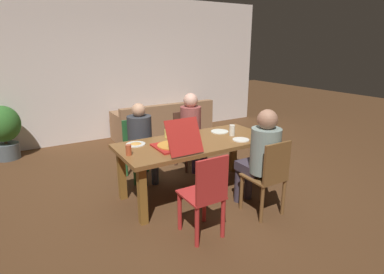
{
  "coord_description": "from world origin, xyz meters",
  "views": [
    {
      "loc": [
        -2.01,
        -3.25,
        1.94
      ],
      "look_at": [
        0.0,
        0.1,
        0.76
      ],
      "focal_mm": 28.89,
      "sensor_mm": 36.0,
      "label": 1
    }
  ],
  "objects_px": {
    "plate_1": "(187,137)",
    "drinking_glass_0": "(167,134)",
    "drinking_glass_1": "(129,150)",
    "person_2": "(192,125)",
    "plate_0": "(220,132)",
    "person_0": "(262,153)",
    "chair_2": "(188,138)",
    "chair_3": "(205,196)",
    "potted_plant": "(3,129)",
    "chair_1": "(138,147)",
    "person_1": "(141,136)",
    "plate_2": "(241,140)",
    "pizza_box_0": "(175,144)",
    "chair_0": "(269,176)",
    "dining_table": "(196,148)",
    "drinking_glass_2": "(232,130)",
    "plate_3": "(136,144)",
    "couch": "(163,124)"
  },
  "relations": [
    {
      "from": "chair_0",
      "to": "chair_2",
      "type": "xyz_separation_m",
      "value": [
        0.0,
        1.83,
        -0.02
      ]
    },
    {
      "from": "person_1",
      "to": "potted_plant",
      "type": "distance_m",
      "value": 2.66
    },
    {
      "from": "chair_0",
      "to": "person_0",
      "type": "bearing_deg",
      "value": 90.0
    },
    {
      "from": "chair_2",
      "to": "pizza_box_0",
      "type": "relative_size",
      "value": 1.5
    },
    {
      "from": "chair_0",
      "to": "dining_table",
      "type": "bearing_deg",
      "value": 114.28
    },
    {
      "from": "chair_0",
      "to": "chair_3",
      "type": "distance_m",
      "value": 0.87
    },
    {
      "from": "chair_2",
      "to": "drinking_glass_1",
      "type": "bearing_deg",
      "value": -144.16
    },
    {
      "from": "chair_0",
      "to": "drinking_glass_2",
      "type": "relative_size",
      "value": 6.14
    },
    {
      "from": "person_0",
      "to": "chair_2",
      "type": "height_order",
      "value": "person_0"
    },
    {
      "from": "chair_2",
      "to": "drinking_glass_2",
      "type": "height_order",
      "value": "chair_2"
    },
    {
      "from": "plate_3",
      "to": "pizza_box_0",
      "type": "bearing_deg",
      "value": -48.22
    },
    {
      "from": "plate_0",
      "to": "drinking_glass_1",
      "type": "bearing_deg",
      "value": -170.18
    },
    {
      "from": "plate_2",
      "to": "chair_1",
      "type": "bearing_deg",
      "value": 129.63
    },
    {
      "from": "drinking_glass_1",
      "to": "person_2",
      "type": "bearing_deg",
      "value": 32.12
    },
    {
      "from": "dining_table",
      "to": "plate_1",
      "type": "xyz_separation_m",
      "value": [
        -0.01,
        0.22,
        0.1
      ]
    },
    {
      "from": "chair_3",
      "to": "potted_plant",
      "type": "height_order",
      "value": "potted_plant"
    },
    {
      "from": "chair_3",
      "to": "potted_plant",
      "type": "xyz_separation_m",
      "value": [
        -1.71,
        3.71,
        0.07
      ]
    },
    {
      "from": "chair_3",
      "to": "drinking_glass_0",
      "type": "bearing_deg",
      "value": 81.02
    },
    {
      "from": "person_0",
      "to": "drinking_glass_2",
      "type": "xyz_separation_m",
      "value": [
        0.14,
        0.74,
        0.07
      ]
    },
    {
      "from": "potted_plant",
      "to": "chair_2",
      "type": "bearing_deg",
      "value": -36.16
    },
    {
      "from": "dining_table",
      "to": "person_1",
      "type": "distance_m",
      "value": 0.89
    },
    {
      "from": "plate_2",
      "to": "plate_1",
      "type": "bearing_deg",
      "value": 137.4
    },
    {
      "from": "person_1",
      "to": "drinking_glass_1",
      "type": "bearing_deg",
      "value": -120.11
    },
    {
      "from": "potted_plant",
      "to": "plate_2",
      "type": "bearing_deg",
      "value": -48.78
    },
    {
      "from": "person_2",
      "to": "drinking_glass_2",
      "type": "height_order",
      "value": "person_2"
    },
    {
      "from": "person_0",
      "to": "plate_3",
      "type": "distance_m",
      "value": 1.54
    },
    {
      "from": "chair_1",
      "to": "pizza_box_0",
      "type": "relative_size",
      "value": 1.46
    },
    {
      "from": "dining_table",
      "to": "chair_0",
      "type": "distance_m",
      "value": 1.02
    },
    {
      "from": "chair_3",
      "to": "potted_plant",
      "type": "relative_size",
      "value": 0.97
    },
    {
      "from": "chair_2",
      "to": "potted_plant",
      "type": "relative_size",
      "value": 0.94
    },
    {
      "from": "potted_plant",
      "to": "chair_0",
      "type": "bearing_deg",
      "value": -55.26
    },
    {
      "from": "chair_1",
      "to": "chair_2",
      "type": "bearing_deg",
      "value": 0.5
    },
    {
      "from": "person_2",
      "to": "couch",
      "type": "distance_m",
      "value": 1.9
    },
    {
      "from": "person_2",
      "to": "couch",
      "type": "height_order",
      "value": "person_2"
    },
    {
      "from": "drinking_glass_1",
      "to": "drinking_glass_2",
      "type": "relative_size",
      "value": 0.81
    },
    {
      "from": "chair_1",
      "to": "chair_2",
      "type": "height_order",
      "value": "chair_2"
    },
    {
      "from": "chair_3",
      "to": "potted_plant",
      "type": "bearing_deg",
      "value": 114.77
    },
    {
      "from": "person_1",
      "to": "plate_0",
      "type": "xyz_separation_m",
      "value": [
        0.97,
        -0.58,
        0.06
      ]
    },
    {
      "from": "person_2",
      "to": "plate_2",
      "type": "distance_m",
      "value": 1.06
    },
    {
      "from": "person_0",
      "to": "potted_plant",
      "type": "bearing_deg",
      "value": 125.79
    },
    {
      "from": "plate_1",
      "to": "drinking_glass_0",
      "type": "height_order",
      "value": "drinking_glass_0"
    },
    {
      "from": "chair_0",
      "to": "pizza_box_0",
      "type": "relative_size",
      "value": 1.54
    },
    {
      "from": "drinking_glass_1",
      "to": "drinking_glass_2",
      "type": "bearing_deg",
      "value": 0.64
    },
    {
      "from": "person_1",
      "to": "potted_plant",
      "type": "xyz_separation_m",
      "value": [
        -1.71,
        2.03,
        -0.13
      ]
    },
    {
      "from": "person_1",
      "to": "drinking_glass_2",
      "type": "height_order",
      "value": "person_1"
    },
    {
      "from": "drinking_glass_1",
      "to": "chair_1",
      "type": "bearing_deg",
      "value": 63.51
    },
    {
      "from": "pizza_box_0",
      "to": "drinking_glass_1",
      "type": "relative_size",
      "value": 4.9
    },
    {
      "from": "chair_3",
      "to": "plate_3",
      "type": "bearing_deg",
      "value": 103.24
    },
    {
      "from": "plate_2",
      "to": "pizza_box_0",
      "type": "bearing_deg",
      "value": 171.03
    },
    {
      "from": "plate_1",
      "to": "plate_2",
      "type": "bearing_deg",
      "value": -42.6
    }
  ]
}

